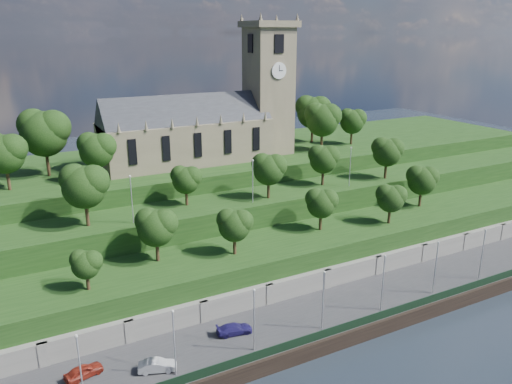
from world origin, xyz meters
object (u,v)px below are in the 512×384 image
church (209,121)px  car_right (234,329)px  car_middle (157,366)px  car_left (84,371)px

church → car_right: (-13.42, -39.21, -19.85)m
car_middle → car_right: (11.02, 2.66, -0.04)m
car_left → car_right: size_ratio=0.92×
car_left → car_right: bearing=-105.2°
church → car_middle: 52.36m
church → car_right: bearing=-108.9°
car_left → car_middle: car_left is taller
car_left → car_middle: 8.16m
car_left → car_middle: bearing=-125.2°
church → car_left: church is taller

